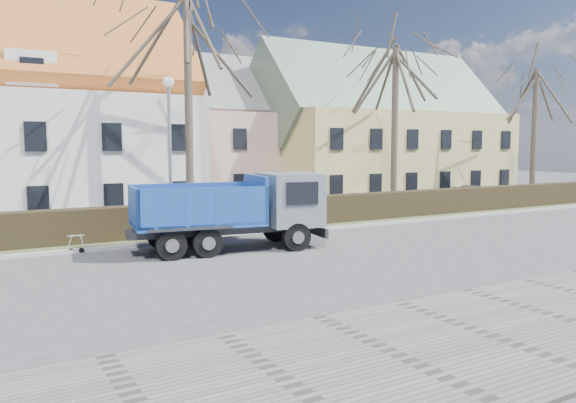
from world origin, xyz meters
TOP-DOWN VIEW (x-y plane):
  - ground at (0.00, 0.00)m, footprint 120.00×120.00m
  - sidewalk_near at (0.00, -8.50)m, footprint 80.00×5.00m
  - curb_far at (0.00, 4.60)m, footprint 80.00×0.30m
  - grass_strip at (0.00, 6.20)m, footprint 80.00×3.00m
  - hedge at (0.00, 6.00)m, footprint 60.00×0.90m
  - building_pink at (4.00, 20.00)m, footprint 10.80×8.80m
  - building_yellow at (16.00, 17.00)m, footprint 18.80×10.80m
  - tree_1 at (-2.00, 8.50)m, footprint 9.20×9.20m
  - tree_2 at (10.00, 8.50)m, footprint 8.00×8.00m
  - tree_3 at (22.00, 8.50)m, footprint 7.60×7.60m
  - dump_truck at (-3.03, 2.40)m, footprint 7.29×3.58m
  - streetlight at (-3.40, 7.00)m, footprint 0.52×0.52m
  - cart_frame at (-7.86, 4.49)m, footprint 0.84×0.57m
  - parked_car_b at (17.63, 9.54)m, footprint 4.28×2.63m

SIDE VIEW (x-z plane):
  - ground at x=0.00m, z-range 0.00..0.00m
  - sidewalk_near at x=0.00m, z-range 0.00..0.08m
  - grass_strip at x=0.00m, z-range 0.00..0.10m
  - curb_far at x=0.00m, z-range 0.00..0.12m
  - cart_frame at x=-7.86m, z-range 0.00..0.71m
  - parked_car_b at x=17.63m, z-range 0.00..1.16m
  - hedge at x=0.00m, z-range 0.00..1.30m
  - dump_truck at x=-3.03m, z-range 0.00..2.79m
  - streetlight at x=-3.40m, z-range 0.00..6.62m
  - building_pink at x=4.00m, z-range 0.00..8.00m
  - building_yellow at x=16.00m, z-range 0.00..8.50m
  - tree_3 at x=22.00m, z-range 0.00..10.45m
  - tree_2 at x=10.00m, z-range 0.00..11.00m
  - tree_1 at x=-2.00m, z-range 0.00..12.65m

